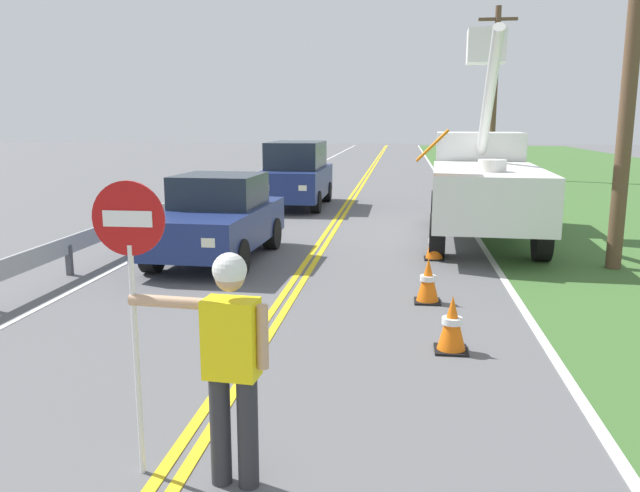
{
  "coord_description": "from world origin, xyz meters",
  "views": [
    {
      "loc": [
        1.75,
        0.36,
        2.76
      ],
      "look_at": [
        0.75,
        8.24,
        1.2
      ],
      "focal_mm": 35.88,
      "sensor_mm": 36.0,
      "label": 1
    }
  ],
  "objects_px": {
    "flagger_worker": "(231,356)",
    "traffic_cone_tail": "(435,243)",
    "stop_sign_paddle": "(131,264)",
    "traffic_cone_mid": "(428,281)",
    "utility_pole_near": "(632,51)",
    "utility_pole_mid": "(494,90)",
    "oncoming_sedan_nearest": "(217,219)",
    "oncoming_suv_second": "(297,174)",
    "utility_bucket_truck": "(482,179)",
    "traffic_cone_lead": "(452,325)"
  },
  "relations": [
    {
      "from": "flagger_worker",
      "to": "utility_pole_mid",
      "type": "bearing_deg",
      "value": 78.71
    },
    {
      "from": "stop_sign_paddle",
      "to": "traffic_cone_lead",
      "type": "height_order",
      "value": "stop_sign_paddle"
    },
    {
      "from": "utility_pole_mid",
      "to": "traffic_cone_lead",
      "type": "xyz_separation_m",
      "value": [
        -3.67,
        -24.63,
        -3.86
      ]
    },
    {
      "from": "stop_sign_paddle",
      "to": "utility_pole_near",
      "type": "relative_size",
      "value": 0.31
    },
    {
      "from": "oncoming_sedan_nearest",
      "to": "utility_pole_mid",
      "type": "height_order",
      "value": "utility_pole_mid"
    },
    {
      "from": "utility_pole_near",
      "to": "traffic_cone_mid",
      "type": "bearing_deg",
      "value": -141.94
    },
    {
      "from": "oncoming_sedan_nearest",
      "to": "traffic_cone_tail",
      "type": "xyz_separation_m",
      "value": [
        4.35,
        0.53,
        -0.5
      ]
    },
    {
      "from": "flagger_worker",
      "to": "traffic_cone_tail",
      "type": "distance_m",
      "value": 8.72
    },
    {
      "from": "oncoming_suv_second",
      "to": "utility_pole_mid",
      "type": "distance_m",
      "value": 14.31
    },
    {
      "from": "flagger_worker",
      "to": "stop_sign_paddle",
      "type": "distance_m",
      "value": 1.02
    },
    {
      "from": "utility_bucket_truck",
      "to": "traffic_cone_lead",
      "type": "relative_size",
      "value": 9.87
    },
    {
      "from": "utility_pole_mid",
      "to": "traffic_cone_lead",
      "type": "distance_m",
      "value": 25.2
    },
    {
      "from": "flagger_worker",
      "to": "traffic_cone_lead",
      "type": "height_order",
      "value": "flagger_worker"
    },
    {
      "from": "traffic_cone_tail",
      "to": "utility_pole_near",
      "type": "bearing_deg",
      "value": -6.31
    },
    {
      "from": "traffic_cone_tail",
      "to": "utility_pole_mid",
      "type": "bearing_deg",
      "value": 79.39
    },
    {
      "from": "flagger_worker",
      "to": "traffic_cone_tail",
      "type": "relative_size",
      "value": 2.61
    },
    {
      "from": "stop_sign_paddle",
      "to": "traffic_cone_lead",
      "type": "distance_m",
      "value": 4.29
    },
    {
      "from": "oncoming_sedan_nearest",
      "to": "traffic_cone_lead",
      "type": "xyz_separation_m",
      "value": [
        4.3,
        -4.78,
        -0.5
      ]
    },
    {
      "from": "utility_bucket_truck",
      "to": "utility_pole_near",
      "type": "relative_size",
      "value": 0.91
    },
    {
      "from": "stop_sign_paddle",
      "to": "traffic_cone_tail",
      "type": "relative_size",
      "value": 3.33
    },
    {
      "from": "utility_pole_mid",
      "to": "oncoming_sedan_nearest",
      "type": "bearing_deg",
      "value": -111.87
    },
    {
      "from": "oncoming_sedan_nearest",
      "to": "oncoming_suv_second",
      "type": "relative_size",
      "value": 0.91
    },
    {
      "from": "utility_bucket_truck",
      "to": "flagger_worker",
      "type": "bearing_deg",
      "value": -105.67
    },
    {
      "from": "flagger_worker",
      "to": "utility_pole_mid",
      "type": "distance_m",
      "value": 28.52
    },
    {
      "from": "utility_bucket_truck",
      "to": "traffic_cone_mid",
      "type": "distance_m",
      "value": 6.2
    },
    {
      "from": "utility_pole_mid",
      "to": "traffic_cone_tail",
      "type": "relative_size",
      "value": 11.48
    },
    {
      "from": "utility_pole_mid",
      "to": "traffic_cone_tail",
      "type": "height_order",
      "value": "utility_pole_mid"
    },
    {
      "from": "oncoming_sedan_nearest",
      "to": "oncoming_suv_second",
      "type": "bearing_deg",
      "value": 88.09
    },
    {
      "from": "oncoming_sedan_nearest",
      "to": "traffic_cone_tail",
      "type": "height_order",
      "value": "oncoming_sedan_nearest"
    },
    {
      "from": "flagger_worker",
      "to": "traffic_cone_mid",
      "type": "bearing_deg",
      "value": 72.44
    },
    {
      "from": "flagger_worker",
      "to": "traffic_cone_mid",
      "type": "height_order",
      "value": "flagger_worker"
    },
    {
      "from": "utility_bucket_truck",
      "to": "utility_pole_near",
      "type": "distance_m",
      "value": 4.58
    },
    {
      "from": "stop_sign_paddle",
      "to": "utility_bucket_truck",
      "type": "height_order",
      "value": "utility_bucket_truck"
    },
    {
      "from": "oncoming_sedan_nearest",
      "to": "traffic_cone_tail",
      "type": "bearing_deg",
      "value": 6.97
    },
    {
      "from": "traffic_cone_lead",
      "to": "traffic_cone_tail",
      "type": "xyz_separation_m",
      "value": [
        0.05,
        5.31,
        0.0
      ]
    },
    {
      "from": "utility_bucket_truck",
      "to": "oncoming_sedan_nearest",
      "type": "bearing_deg",
      "value": -149.52
    },
    {
      "from": "traffic_cone_mid",
      "to": "traffic_cone_tail",
      "type": "xyz_separation_m",
      "value": [
        0.25,
        3.19,
        0.0
      ]
    },
    {
      "from": "utility_pole_mid",
      "to": "traffic_cone_mid",
      "type": "xyz_separation_m",
      "value": [
        -3.87,
        -22.51,
        -3.86
      ]
    },
    {
      "from": "stop_sign_paddle",
      "to": "traffic_cone_mid",
      "type": "height_order",
      "value": "stop_sign_paddle"
    },
    {
      "from": "oncoming_sedan_nearest",
      "to": "traffic_cone_tail",
      "type": "distance_m",
      "value": 4.41
    },
    {
      "from": "flagger_worker",
      "to": "traffic_cone_tail",
      "type": "height_order",
      "value": "flagger_worker"
    },
    {
      "from": "oncoming_sedan_nearest",
      "to": "traffic_cone_mid",
      "type": "distance_m",
      "value": 4.91
    },
    {
      "from": "traffic_cone_mid",
      "to": "utility_bucket_truck",
      "type": "bearing_deg",
      "value": 76.06
    },
    {
      "from": "utility_pole_near",
      "to": "utility_pole_mid",
      "type": "distance_m",
      "value": 19.7
    },
    {
      "from": "utility_pole_near",
      "to": "utility_pole_mid",
      "type": "xyz_separation_m",
      "value": [
        0.28,
        19.69,
        0.21
      ]
    },
    {
      "from": "traffic_cone_lead",
      "to": "oncoming_suv_second",
      "type": "bearing_deg",
      "value": 107.23
    },
    {
      "from": "flagger_worker",
      "to": "oncoming_suv_second",
      "type": "relative_size",
      "value": 0.4
    },
    {
      "from": "utility_bucket_truck",
      "to": "oncoming_suv_second",
      "type": "xyz_separation_m",
      "value": [
        -5.29,
        4.93,
        -0.34
      ]
    },
    {
      "from": "oncoming_sedan_nearest",
      "to": "traffic_cone_tail",
      "type": "relative_size",
      "value": 5.96
    },
    {
      "from": "stop_sign_paddle",
      "to": "utility_bucket_truck",
      "type": "distance_m",
      "value": 11.82
    }
  ]
}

